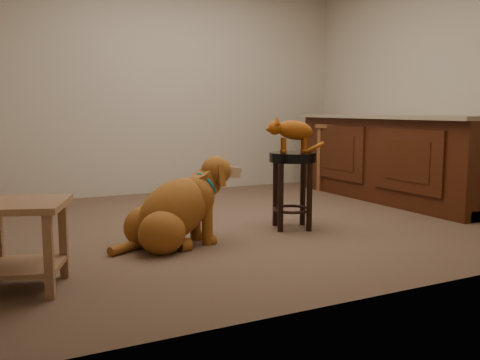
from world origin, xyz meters
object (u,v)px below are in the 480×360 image
padded_stool (292,175)px  tabby_kitten (291,131)px  golden_retriever (176,211)px  side_table (21,232)px  wood_stool (341,156)px

padded_stool → tabby_kitten: 0.36m
golden_retriever → tabby_kitten: bearing=-1.1°
side_table → golden_retriever: golden_retriever is taller
golden_retriever → side_table: bearing=-162.7°
wood_stool → golden_retriever: wood_stool is taller
side_table → tabby_kitten: 2.30m
padded_stool → wood_stool: 2.19m
padded_stool → golden_retriever: size_ratio=0.59×
padded_stool → side_table: padded_stool is taller
padded_stool → golden_retriever: golden_retriever is taller
wood_stool → tabby_kitten: tabby_kitten is taller
wood_stool → side_table: (-3.80, -2.09, -0.10)m
wood_stool → tabby_kitten: 2.23m
wood_stool → tabby_kitten: bearing=-138.4°
golden_retriever → tabby_kitten: size_ratio=2.11×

